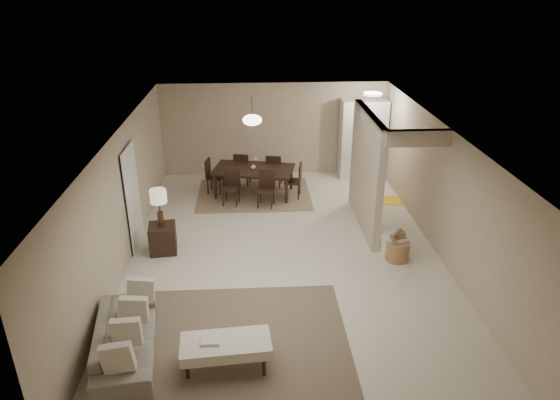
{
  "coord_description": "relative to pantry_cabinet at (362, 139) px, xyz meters",
  "views": [
    {
      "loc": [
        -0.59,
        -8.49,
        5.01
      ],
      "look_at": [
        -0.08,
        0.31,
        1.05
      ],
      "focal_mm": 32.0,
      "sensor_mm": 36.0,
      "label": 1
    }
  ],
  "objects": [
    {
      "name": "pantry_cabinet",
      "position": [
        0.0,
        0.0,
        0.0
      ],
      "size": [
        1.2,
        0.55,
        2.1
      ],
      "primitive_type": "cube",
      "color": "silver",
      "rests_on": "floor"
    },
    {
      "name": "living_rug",
      "position": [
        -3.17,
        -6.87,
        -1.04
      ],
      "size": [
        3.2,
        3.2,
        0.01
      ],
      "primitive_type": "cube",
      "color": "brown",
      "rests_on": "floor"
    },
    {
      "name": "wicker_basket",
      "position": [
        -0.2,
        -4.44,
        -0.86
      ],
      "size": [
        0.56,
        0.56,
        0.39
      ],
      "primitive_type": "cylinder",
      "rotation": [
        0.0,
        0.0,
        0.27
      ],
      "color": "#925F3A",
      "rests_on": "floor"
    },
    {
      "name": "vase",
      "position": [
        -2.93,
        -1.14,
        -0.3
      ],
      "size": [
        0.13,
        0.13,
        0.13
      ],
      "primitive_type": "imported",
      "rotation": [
        0.0,
        0.0,
        -0.01
      ],
      "color": "silver",
      "rests_on": "dining_table"
    },
    {
      "name": "partition",
      "position": [
        -0.55,
        -2.9,
        0.2
      ],
      "size": [
        0.15,
        2.5,
        2.5
      ],
      "primitive_type": "cube",
      "color": "tan",
      "rests_on": "floor"
    },
    {
      "name": "ceiling",
      "position": [
        -2.35,
        -4.15,
        1.45
      ],
      "size": [
        9.0,
        9.0,
        0.0
      ],
      "primitive_type": "plane",
      "rotation": [
        3.14,
        0.0,
        0.0
      ],
      "color": "white",
      "rests_on": "back_wall"
    },
    {
      "name": "round_pouf",
      "position": [
        -0.21,
        -4.25,
        -0.84
      ],
      "size": [
        0.54,
        0.54,
        0.42
      ],
      "primitive_type": "cylinder",
      "color": "#EEE5CF",
      "rests_on": "floor"
    },
    {
      "name": "yellow_mat",
      "position": [
        0.24,
        -1.66,
        -1.04
      ],
      "size": [
        0.96,
        0.69,
        0.01
      ],
      "primitive_type": "cube",
      "rotation": [
        0.0,
        0.0,
        -0.19
      ],
      "color": "gold",
      "rests_on": "floor"
    },
    {
      "name": "floor",
      "position": [
        -2.35,
        -4.15,
        -1.05
      ],
      "size": [
        9.0,
        9.0,
        0.0
      ],
      "primitive_type": "plane",
      "color": "beige",
      "rests_on": "ground"
    },
    {
      "name": "dining_rug",
      "position": [
        -2.93,
        -1.14,
        -1.04
      ],
      "size": [
        2.8,
        2.1,
        0.01
      ],
      "primitive_type": "cube",
      "color": "#8B7456",
      "rests_on": "floor"
    },
    {
      "name": "ottoman_bench",
      "position": [
        -3.37,
        -7.17,
        -0.69
      ],
      "size": [
        1.28,
        0.66,
        0.45
      ],
      "rotation": [
        0.0,
        0.0,
        0.08
      ],
      "color": "#EEE5CF",
      "rests_on": "living_rug"
    },
    {
      "name": "doorway",
      "position": [
        -5.32,
        -3.55,
        -0.03
      ],
      "size": [
        0.04,
        0.9,
        2.04
      ],
      "primitive_type": "cube",
      "color": "black",
      "rests_on": "floor"
    },
    {
      "name": "sofa",
      "position": [
        -4.8,
        -6.87,
        -0.76
      ],
      "size": [
        2.1,
        1.07,
        0.59
      ],
      "primitive_type": "imported",
      "rotation": [
        0.0,
        0.0,
        1.72
      ],
      "color": "gray",
      "rests_on": "floor"
    },
    {
      "name": "dining_table",
      "position": [
        -2.93,
        -1.14,
        -0.71
      ],
      "size": [
        2.13,
        1.46,
        0.69
      ],
      "primitive_type": "imported",
      "rotation": [
        0.0,
        0.0,
        -0.21
      ],
      "color": "black",
      "rests_on": "dining_rug"
    },
    {
      "name": "table_lamp",
      "position": [
        -4.75,
        -3.85,
        0.08
      ],
      "size": [
        0.32,
        0.32,
        0.76
      ],
      "color": "#412D1C",
      "rests_on": "side_table"
    },
    {
      "name": "side_table",
      "position": [
        -4.75,
        -3.85,
        -0.77
      ],
      "size": [
        0.57,
        0.57,
        0.57
      ],
      "primitive_type": "cube",
      "rotation": [
        0.0,
        0.0,
        0.11
      ],
      "color": "black",
      "rests_on": "floor"
    },
    {
      "name": "back_wall",
      "position": [
        -2.35,
        0.35,
        0.2
      ],
      "size": [
        6.0,
        0.0,
        6.0
      ],
      "primitive_type": "plane",
      "rotation": [
        1.57,
        0.0,
        0.0
      ],
      "color": "tan",
      "rests_on": "floor"
    },
    {
      "name": "pendant_light",
      "position": [
        -2.93,
        -1.14,
        0.87
      ],
      "size": [
        0.46,
        0.46,
        0.71
      ],
      "color": "#412D1C",
      "rests_on": "ceiling"
    },
    {
      "name": "dining_chairs",
      "position": [
        -2.93,
        -1.14,
        -0.61
      ],
      "size": [
        2.39,
        1.92,
        0.88
      ],
      "color": "black",
      "rests_on": "dining_rug"
    },
    {
      "name": "flush_light",
      "position": [
        -0.05,
        -0.95,
        1.41
      ],
      "size": [
        0.44,
        0.44,
        0.05
      ],
      "primitive_type": "cylinder",
      "color": "white",
      "rests_on": "ceiling"
    },
    {
      "name": "right_wall",
      "position": [
        0.65,
        -4.15,
        0.2
      ],
      "size": [
        0.0,
        9.0,
        9.0
      ],
      "primitive_type": "plane",
      "rotation": [
        1.57,
        0.0,
        -1.57
      ],
      "color": "tan",
      "rests_on": "floor"
    },
    {
      "name": "left_wall",
      "position": [
        -5.35,
        -4.15,
        0.2
      ],
      "size": [
        0.0,
        9.0,
        9.0
      ],
      "primitive_type": "plane",
      "rotation": [
        1.57,
        0.0,
        1.57
      ],
      "color": "tan",
      "rests_on": "floor"
    }
  ]
}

